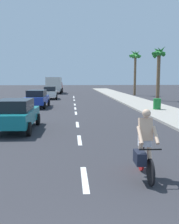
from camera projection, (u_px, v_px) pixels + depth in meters
name	position (u px, v px, depth m)	size (l,w,h in m)	color
ground_plane	(75.00, 109.00, 22.52)	(160.00, 160.00, 0.00)	#2D2D33
sidewalk_strip	(145.00, 105.00, 24.96)	(3.60, 80.00, 0.14)	#9E998E
lane_stripe_1	(85.00, 179.00, 6.76)	(0.16, 1.80, 0.01)	white
lane_stripe_2	(79.00, 140.00, 11.02)	(0.16, 1.80, 0.01)	white
lane_stripe_3	(77.00, 124.00, 14.74)	(0.16, 1.80, 0.01)	white
lane_stripe_4	(76.00, 113.00, 19.56)	(0.16, 1.80, 0.01)	white
lane_stripe_5	(75.00, 108.00, 22.59)	(0.16, 1.80, 0.01)	white
lane_stripe_6	(75.00, 105.00, 25.97)	(0.16, 1.80, 0.01)	white
lane_stripe_7	(74.00, 100.00, 31.16)	(0.16, 1.80, 0.01)	white
lane_stripe_8	(74.00, 98.00, 35.28)	(0.16, 1.80, 0.01)	white
lane_stripe_9	(74.00, 96.00, 37.62)	(0.16, 1.80, 0.01)	white
cyclist	(144.00, 147.00, 6.75)	(0.62, 1.71, 1.82)	black
parked_car_teal	(16.00, 114.00, 13.01)	(2.01, 4.23, 1.57)	#14727A
parked_car_blue	(37.00, 98.00, 23.21)	(2.02, 4.09, 1.57)	#1E389E
parked_car_white	(50.00, 92.00, 32.85)	(1.90, 3.86, 1.57)	white
delivery_truck	(54.00, 85.00, 45.17)	(2.80, 6.30, 2.80)	maroon
palm_tree_far	(159.00, 59.00, 29.92)	(1.83, 1.86, 6.49)	brown
palm_tree_distant	(135.00, 59.00, 39.42)	(1.90, 1.89, 7.04)	brown
trash_bin_far	(157.00, 104.00, 20.81)	(0.60, 0.60, 0.85)	#19722D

